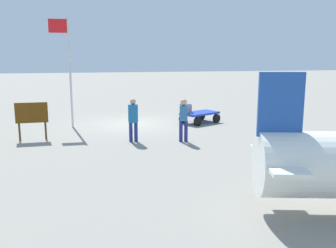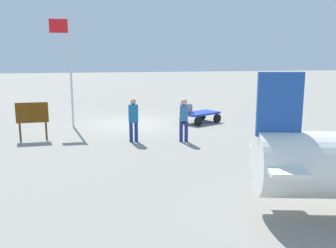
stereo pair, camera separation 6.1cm
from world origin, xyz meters
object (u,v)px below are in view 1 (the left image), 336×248
Objects in this scene: flagpole at (67,63)px; luggage_cart at (199,115)px; suitcase_grey at (186,108)px; signboard at (32,115)px; worker_lead at (184,117)px; worker_trailing at (133,116)px; suitcase_olive at (186,109)px.

luggage_cart is at bearing 176.76° from flagpole.
suitcase_grey is 0.43× the size of signboard.
worker_lead is 1.00× the size of worker_trailing.
suitcase_grey is at bearing -81.02° from suitcase_olive.
flagpole reaches higher than suitcase_grey.
luggage_cart is 1.27× the size of worker_lead.
suitcase_olive is 0.10× the size of flagpole.
signboard reaches higher than suitcase_olive.
suitcase_grey is 0.13× the size of flagpole.
flagpole is (5.64, -0.29, 2.27)m from suitcase_olive.
signboard is (1.38, 2.44, -2.01)m from flagpole.
flagpole reaches higher than worker_lead.
worker_lead is at bearing 63.36° from luggage_cart.
suitcase_grey is at bearing -162.28° from signboard.
luggage_cart is 4.23m from worker_lead.
worker_trailing is (3.11, 3.45, 0.26)m from suitcase_grey.
worker_trailing is at bearing 47.97° from suitcase_grey.
worker_trailing is 4.86m from flagpole.
flagpole is (4.43, -4.10, 2.03)m from worker_lead.
signboard is at bearing 15.13° from luggage_cart.
worker_lead reaches higher than suitcase_grey.
worker_trailing is at bearing 162.71° from signboard.
suitcase_grey reaches higher than luggage_cart.
suitcase_olive is at bearing -5.69° from luggage_cart.
luggage_cart is 0.43× the size of flagpole.
luggage_cart is 7.99m from signboard.
signboard is (3.90, -1.21, 0.00)m from worker_trailing.
worker_trailing is at bearing 40.94° from luggage_cart.
worker_trailing is at bearing 124.54° from flagpole.
luggage_cart is 5.06m from worker_trailing.
worker_lead is at bearing 166.60° from worker_trailing.
flagpole reaches higher than signboard.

